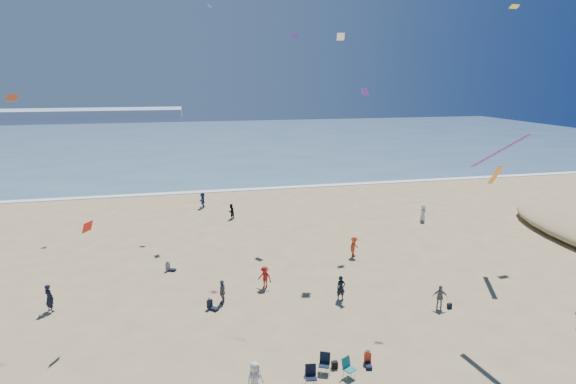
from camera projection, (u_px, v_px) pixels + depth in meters
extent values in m
cube|color=#476B84|center=(200.00, 141.00, 105.81)|extent=(220.00, 100.00, 0.06)
cube|color=white|center=(212.00, 191.00, 58.47)|extent=(220.00, 1.20, 0.08)
cube|color=#7A8EA8|center=(27.00, 114.00, 163.92)|extent=(110.00, 20.00, 3.20)
imported|color=#A01916|center=(265.00, 277.00, 31.37)|extent=(1.17, 1.12, 1.60)
imported|color=silver|center=(255.00, 379.00, 20.69)|extent=(0.98, 0.83, 1.69)
imported|color=black|center=(341.00, 288.00, 29.69)|extent=(0.61, 0.40, 1.65)
imported|color=silver|center=(423.00, 213.00, 46.11)|extent=(0.77, 0.98, 1.77)
imported|color=gray|center=(440.00, 297.00, 28.57)|extent=(1.00, 0.75, 1.58)
imported|color=black|center=(49.00, 298.00, 28.15)|extent=(0.80, 0.76, 1.83)
imported|color=#C7401C|center=(354.00, 247.00, 36.96)|extent=(1.24, 1.21, 1.70)
imported|color=slate|center=(222.00, 292.00, 29.17)|extent=(0.71, 1.05, 1.66)
imported|color=black|center=(231.00, 211.00, 46.87)|extent=(0.99, 0.99, 1.62)
imported|color=navy|center=(203.00, 200.00, 50.99)|extent=(0.81, 1.72, 1.79)
cube|color=silver|center=(308.00, 372.00, 22.21)|extent=(0.35, 0.20, 0.40)
cube|color=black|center=(335.00, 365.00, 22.75)|extent=(0.30, 0.22, 0.38)
cube|color=black|center=(450.00, 306.00, 28.72)|extent=(0.28, 0.18, 0.34)
cube|color=yellow|center=(514.00, 6.00, 38.21)|extent=(0.88, 0.46, 0.29)
cube|color=#4B1B9A|center=(294.00, 36.00, 40.95)|extent=(0.68, 0.88, 0.42)
cube|color=#FF5B27|center=(12.00, 98.00, 28.37)|extent=(0.86, 0.54, 0.43)
cube|color=#5B26A6|center=(365.00, 92.00, 32.37)|extent=(0.42, 0.80, 0.47)
cube|color=white|center=(341.00, 37.00, 34.74)|extent=(0.71, 0.68, 0.51)
cube|color=red|center=(88.00, 227.00, 24.80)|extent=(0.53, 0.77, 0.59)
cube|color=blue|center=(209.00, 6.00, 42.24)|extent=(0.49, 0.74, 0.29)
cube|color=purple|center=(499.00, 152.00, 24.68)|extent=(0.35, 3.14, 2.21)
cube|color=orange|center=(495.00, 175.00, 33.39)|extent=(0.35, 2.64, 1.87)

